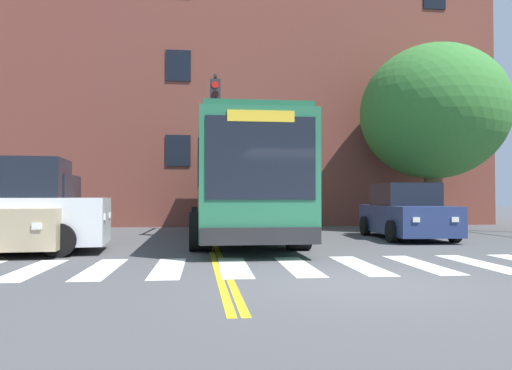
{
  "coord_description": "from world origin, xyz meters",
  "views": [
    {
      "loc": [
        -2.56,
        -7.58,
        1.35
      ],
      "look_at": [
        -0.71,
        7.41,
        1.71
      ],
      "focal_mm": 35.0,
      "sensor_mm": 36.0,
      "label": 1
    }
  ],
  "objects_px": {
    "car_tan_near_lane": "(37,216)",
    "city_bus": "(238,181)",
    "street_tree_curbside_large": "(433,113)",
    "car_black_behind_bus": "(233,207)",
    "car_navy_far_lane": "(406,213)",
    "traffic_light_overhead": "(216,128)"
  },
  "relations": [
    {
      "from": "car_tan_near_lane",
      "to": "street_tree_curbside_large",
      "type": "xyz_separation_m",
      "value": [
        13.77,
        6.31,
        3.98
      ]
    },
    {
      "from": "city_bus",
      "to": "street_tree_curbside_large",
      "type": "bearing_deg",
      "value": 23.0
    },
    {
      "from": "car_black_behind_bus",
      "to": "traffic_light_overhead",
      "type": "xyz_separation_m",
      "value": [
        -1.1,
        -6.23,
        3.01
      ]
    },
    {
      "from": "car_tan_near_lane",
      "to": "city_bus",
      "type": "bearing_deg",
      "value": 27.1
    },
    {
      "from": "car_navy_far_lane",
      "to": "car_black_behind_bus",
      "type": "height_order",
      "value": "car_black_behind_bus"
    },
    {
      "from": "traffic_light_overhead",
      "to": "street_tree_curbside_large",
      "type": "xyz_separation_m",
      "value": [
        9.04,
        1.33,
        0.99
      ]
    },
    {
      "from": "car_black_behind_bus",
      "to": "car_navy_far_lane",
      "type": "bearing_deg",
      "value": -61.44
    },
    {
      "from": "car_black_behind_bus",
      "to": "city_bus",
      "type": "bearing_deg",
      "value": -93.18
    },
    {
      "from": "city_bus",
      "to": "car_tan_near_lane",
      "type": "xyz_separation_m",
      "value": [
        -5.36,
        -2.74,
        -1.0
      ]
    },
    {
      "from": "city_bus",
      "to": "car_tan_near_lane",
      "type": "distance_m",
      "value": 6.1
    },
    {
      "from": "car_tan_near_lane",
      "to": "car_navy_far_lane",
      "type": "height_order",
      "value": "car_tan_near_lane"
    },
    {
      "from": "traffic_light_overhead",
      "to": "car_navy_far_lane",
      "type": "bearing_deg",
      "value": -24.96
    },
    {
      "from": "car_black_behind_bus",
      "to": "car_tan_near_lane",
      "type": "bearing_deg",
      "value": -117.49
    },
    {
      "from": "car_tan_near_lane",
      "to": "street_tree_curbside_large",
      "type": "distance_m",
      "value": 15.66
    },
    {
      "from": "car_tan_near_lane",
      "to": "traffic_light_overhead",
      "type": "distance_m",
      "value": 7.48
    },
    {
      "from": "car_black_behind_bus",
      "to": "street_tree_curbside_large",
      "type": "bearing_deg",
      "value": -31.65
    },
    {
      "from": "street_tree_curbside_large",
      "to": "car_tan_near_lane",
      "type": "bearing_deg",
      "value": -155.37
    },
    {
      "from": "city_bus",
      "to": "car_navy_far_lane",
      "type": "distance_m",
      "value": 5.51
    },
    {
      "from": "car_black_behind_bus",
      "to": "traffic_light_overhead",
      "type": "bearing_deg",
      "value": -100.05
    },
    {
      "from": "car_tan_near_lane",
      "to": "car_black_behind_bus",
      "type": "xyz_separation_m",
      "value": [
        5.83,
        11.2,
        -0.02
      ]
    },
    {
      "from": "street_tree_curbside_large",
      "to": "traffic_light_overhead",
      "type": "bearing_deg",
      "value": -171.6
    },
    {
      "from": "car_tan_near_lane",
      "to": "traffic_light_overhead",
      "type": "height_order",
      "value": "traffic_light_overhead"
    }
  ]
}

